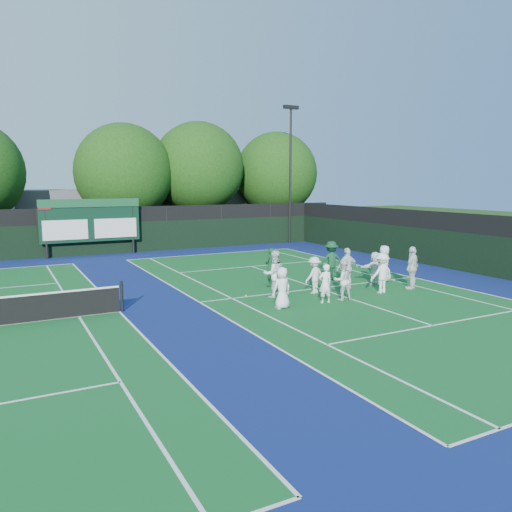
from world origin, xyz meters
name	(u,v)px	position (x,y,z in m)	size (l,w,h in m)	color
ground	(332,293)	(0.00, 0.00, 0.00)	(120.00, 120.00, 0.00)	#19370F
court_apron	(187,304)	(-6.00, 1.00, 0.00)	(34.00, 32.00, 0.01)	navy
near_court	(318,288)	(0.00, 1.00, 0.01)	(11.05, 23.85, 0.01)	#115621
back_fence	(106,233)	(-6.00, 16.00, 1.36)	(34.00, 0.08, 3.00)	black
divider_fence_right	(465,245)	(9.00, 1.00, 1.36)	(0.08, 32.00, 3.00)	black
scoreboard	(90,221)	(-7.01, 15.59, 2.19)	(6.00, 0.21, 3.55)	black
clubhouse	(137,214)	(-2.00, 24.00, 2.00)	(18.00, 6.00, 4.00)	#5D5D63
light_pole_right	(290,159)	(7.50, 15.70, 6.30)	(1.20, 0.30, 10.12)	black
tree_c	(126,175)	(-3.79, 19.58, 5.06)	(6.89, 6.89, 8.69)	black
tree_d	(200,170)	(1.83, 19.58, 5.48)	(6.86, 6.86, 9.09)	black
tree_e	(277,175)	(8.63, 19.58, 5.12)	(6.68, 6.68, 8.64)	black
tennis_ball_1	(326,292)	(-0.15, 0.23, 0.03)	(0.07, 0.07, 0.07)	yellow
tennis_ball_3	(246,296)	(-3.44, 1.11, 0.03)	(0.07, 0.07, 0.07)	yellow
tennis_ball_4	(275,285)	(-1.39, 2.38, 0.03)	(0.07, 0.07, 0.07)	yellow
tennis_ball_5	(379,277)	(3.97, 1.65, 0.03)	(0.07, 0.07, 0.07)	yellow
player_front_0	(282,288)	(-3.15, -1.26, 0.77)	(0.75, 0.49, 1.53)	white
player_front_1	(325,284)	(-1.26, -1.27, 0.75)	(0.55, 0.36, 1.50)	white
player_front_2	(342,280)	(-0.38, -1.17, 0.79)	(0.76, 0.60, 1.57)	silver
player_front_3	(381,273)	(1.83, -0.90, 0.84)	(1.09, 0.62, 1.68)	white
player_front_4	(412,268)	(3.54, -0.90, 0.92)	(1.08, 0.45, 1.85)	silver
player_back_0	(274,274)	(-2.50, 0.49, 0.94)	(0.91, 0.71, 1.88)	white
player_back_1	(314,275)	(-0.69, 0.32, 0.76)	(0.99, 0.57, 1.53)	white
player_back_2	(347,268)	(1.10, 0.44, 0.89)	(1.04, 0.43, 1.78)	silver
player_back_3	(375,268)	(2.79, 0.63, 0.74)	(1.37, 0.44, 1.48)	white
player_back_4	(384,264)	(3.53, 0.84, 0.85)	(0.83, 0.54, 1.69)	silver
coach_left	(270,267)	(-1.45, 2.67, 0.83)	(0.60, 0.40, 1.66)	#103B1D
coach_right	(331,261)	(1.59, 2.28, 0.92)	(1.19, 0.68, 1.84)	#103D21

